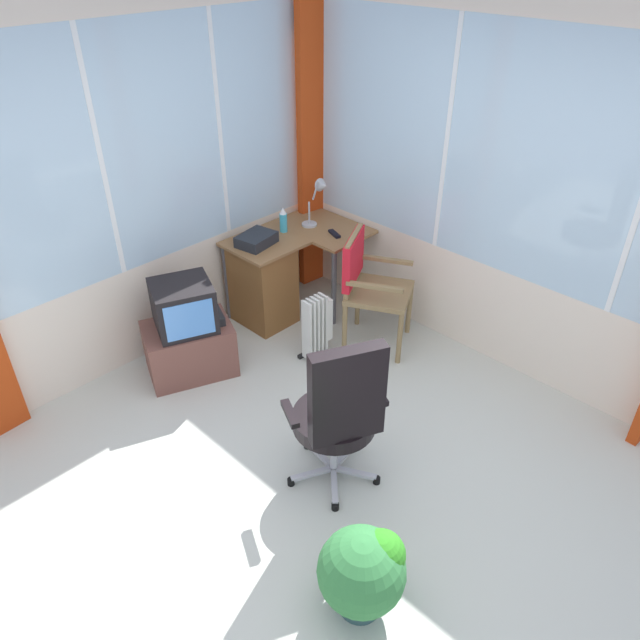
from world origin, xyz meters
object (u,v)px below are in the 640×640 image
at_px(wooden_armchair, 365,276).
at_px(space_heater, 318,327).
at_px(desk_lamp, 320,195).
at_px(tv_on_stand, 188,334).
at_px(tv_remote, 334,234).
at_px(potted_plant, 364,570).
at_px(desk, 266,279).
at_px(spray_bottle, 283,220).
at_px(paper_tray, 256,240).
at_px(office_chair, 340,411).

distance_m(wooden_armchair, space_heater, 0.54).
bearing_deg(space_heater, desk_lamp, 43.32).
relative_size(wooden_armchair, tv_on_stand, 1.23).
xyz_separation_m(tv_remote, space_heater, (-0.61, -0.40, -0.46)).
bearing_deg(desk_lamp, potted_plant, -131.58).
distance_m(desk, spray_bottle, 0.52).
bearing_deg(wooden_armchair, space_heater, 165.62).
height_order(spray_bottle, space_heater, spray_bottle).
distance_m(desk, desk_lamp, 0.84).
bearing_deg(wooden_armchair, spray_bottle, 93.97).
bearing_deg(spray_bottle, paper_tray, -175.51).
height_order(tv_remote, space_heater, tv_remote).
height_order(tv_remote, wooden_armchair, wooden_armchair).
xyz_separation_m(desk_lamp, office_chair, (-1.52, -1.64, -0.39)).
bearing_deg(spray_bottle, space_heater, -115.39).
xyz_separation_m(paper_tray, tv_on_stand, (-0.84, -0.16, -0.43)).
height_order(spray_bottle, paper_tray, spray_bottle).
bearing_deg(tv_on_stand, desk_lamp, 2.54).
xyz_separation_m(desk_lamp, spray_bottle, (-0.31, 0.12, -0.17)).
bearing_deg(paper_tray, wooden_armchair, -65.39).
xyz_separation_m(wooden_armchair, office_chair, (-1.26, -0.91, -0.00)).
distance_m(space_heater, potted_plant, 2.12).
distance_m(paper_tray, wooden_armchair, 0.93).
bearing_deg(tv_on_stand, potted_plant, -103.65).
bearing_deg(wooden_armchair, tv_remote, 69.37).
bearing_deg(potted_plant, office_chair, 51.56).
bearing_deg(wooden_armchair, potted_plant, -138.97).
height_order(desk_lamp, office_chair, desk_lamp).
relative_size(office_chair, potted_plant, 2.16).
height_order(desk_lamp, wooden_armchair, desk_lamp).
distance_m(spray_bottle, wooden_armchair, 0.89).
height_order(space_heater, potted_plant, space_heater).
xyz_separation_m(tv_remote, wooden_armchair, (-0.19, -0.50, -0.13)).
relative_size(paper_tray, office_chair, 0.27).
xyz_separation_m(spray_bottle, office_chair, (-1.20, -1.76, -0.23)).
height_order(spray_bottle, potted_plant, spray_bottle).
bearing_deg(office_chair, desk, 61.22).
relative_size(desk_lamp, wooden_armchair, 0.43).
height_order(office_chair, space_heater, office_chair).
height_order(tv_on_stand, potted_plant, tv_on_stand).
height_order(desk, office_chair, office_chair).
height_order(wooden_armchair, potted_plant, wooden_armchair).
relative_size(tv_on_stand, potted_plant, 1.51).
bearing_deg(paper_tray, desk, -18.74).
bearing_deg(paper_tray, space_heater, -92.74).
bearing_deg(spray_bottle, office_chair, -124.31).
bearing_deg(tv_on_stand, desk, 8.79).
height_order(wooden_armchair, tv_on_stand, wooden_armchair).
distance_m(desk, tv_on_stand, 0.92).
bearing_deg(paper_tray, spray_bottle, 4.49).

